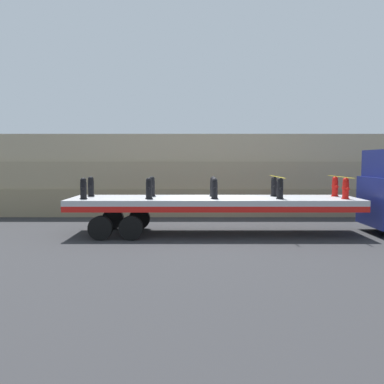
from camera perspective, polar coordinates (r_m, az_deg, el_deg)
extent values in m
plane|color=#2D2D30|center=(15.97, 3.06, -5.62)|extent=(120.00, 120.00, 0.00)
cube|color=gray|center=(21.98, 2.26, -1.14)|extent=(60.00, 3.00, 1.33)
cube|color=tan|center=(22.04, 2.26, 2.35)|extent=(60.00, 3.00, 1.33)
cube|color=tan|center=(22.19, 2.25, 5.81)|extent=(60.00, 3.00, 1.33)
cube|color=#B2B2B7|center=(15.80, 3.08, -1.11)|extent=(10.53, 2.57, 0.20)
cube|color=red|center=(14.59, 3.32, -2.34)|extent=(10.53, 0.08, 0.20)
cube|color=red|center=(17.06, 2.86, -1.38)|extent=(10.53, 0.08, 0.20)
cylinder|color=black|center=(14.87, -7.96, -4.77)|extent=(0.83, 0.30, 0.83)
cylinder|color=black|center=(17.18, -6.85, -3.54)|extent=(0.83, 0.30, 0.83)
cylinder|color=black|center=(15.05, -11.94, -4.71)|extent=(0.83, 0.30, 0.83)
cylinder|color=black|center=(17.34, -10.31, -3.51)|extent=(0.83, 0.30, 0.83)
cylinder|color=black|center=(15.69, -14.08, -0.85)|extent=(0.28, 0.28, 0.03)
cylinder|color=black|center=(15.67, -14.10, 0.21)|extent=(0.22, 0.22, 0.61)
sphere|color=black|center=(15.65, -14.13, 1.50)|extent=(0.21, 0.21, 0.21)
cylinder|color=black|center=(15.48, -14.28, 0.43)|extent=(0.10, 0.15, 0.10)
cylinder|color=black|center=(15.85, -13.94, 0.52)|extent=(0.10, 0.15, 0.10)
cylinder|color=black|center=(16.79, -13.14, -0.51)|extent=(0.28, 0.28, 0.03)
cylinder|color=black|center=(16.76, -13.15, 0.48)|extent=(0.22, 0.22, 0.61)
sphere|color=black|center=(16.75, -13.17, 1.69)|extent=(0.21, 0.21, 0.21)
cylinder|color=black|center=(16.58, -13.31, 0.69)|extent=(0.10, 0.15, 0.10)
cylinder|color=black|center=(16.94, -13.01, 0.77)|extent=(0.10, 0.15, 0.10)
cylinder|color=black|center=(15.29, -5.58, -0.87)|extent=(0.28, 0.28, 0.03)
cylinder|color=black|center=(15.26, -5.59, 0.21)|extent=(0.22, 0.22, 0.61)
sphere|color=black|center=(15.24, -5.60, 1.54)|extent=(0.21, 0.21, 0.21)
cylinder|color=black|center=(15.07, -5.66, 0.44)|extent=(0.10, 0.15, 0.10)
cylinder|color=black|center=(15.44, -5.52, 0.53)|extent=(0.10, 0.15, 0.10)
cylinder|color=black|center=(16.41, -5.18, -0.52)|extent=(0.28, 0.28, 0.03)
cylinder|color=black|center=(16.39, -5.19, 0.49)|extent=(0.22, 0.22, 0.61)
sphere|color=black|center=(16.37, -5.20, 1.73)|extent=(0.21, 0.21, 0.21)
cylinder|color=black|center=(16.19, -5.26, 0.71)|extent=(0.10, 0.15, 0.10)
cylinder|color=black|center=(16.57, -5.13, 0.79)|extent=(0.10, 0.15, 0.10)
cylinder|color=black|center=(15.23, 3.19, -0.88)|extent=(0.28, 0.28, 0.03)
cylinder|color=black|center=(15.21, 3.19, 0.21)|extent=(0.22, 0.22, 0.61)
sphere|color=black|center=(15.19, 3.20, 1.54)|extent=(0.21, 0.21, 0.21)
cylinder|color=black|center=(15.02, 3.23, 0.44)|extent=(0.10, 0.15, 0.10)
cylinder|color=black|center=(15.39, 3.16, 0.53)|extent=(0.10, 0.15, 0.10)
cylinder|color=black|center=(16.35, 2.98, -0.52)|extent=(0.28, 0.28, 0.03)
cylinder|color=black|center=(16.33, 2.98, 0.49)|extent=(0.22, 0.22, 0.61)
sphere|color=black|center=(16.31, 2.99, 1.73)|extent=(0.21, 0.21, 0.21)
cylinder|color=black|center=(16.14, 3.02, 0.71)|extent=(0.10, 0.15, 0.10)
cylinder|color=black|center=(16.52, 2.95, 0.79)|extent=(0.10, 0.15, 0.10)
cylinder|color=black|center=(15.53, 11.81, -0.86)|extent=(0.28, 0.28, 0.03)
cylinder|color=black|center=(15.51, 11.83, 0.20)|extent=(0.22, 0.22, 0.61)
sphere|color=black|center=(15.49, 11.85, 1.51)|extent=(0.21, 0.21, 0.21)
cylinder|color=black|center=(15.32, 11.98, 0.43)|extent=(0.10, 0.15, 0.10)
cylinder|color=black|center=(15.68, 11.70, 0.52)|extent=(0.10, 0.15, 0.10)
cylinder|color=black|center=(16.63, 11.03, -0.52)|extent=(0.28, 0.28, 0.03)
cylinder|color=black|center=(16.61, 11.04, 0.48)|extent=(0.22, 0.22, 0.61)
sphere|color=black|center=(16.59, 11.06, 1.70)|extent=(0.21, 0.21, 0.21)
cylinder|color=black|center=(16.42, 11.17, 0.69)|extent=(0.10, 0.15, 0.10)
cylinder|color=black|center=(16.79, 10.93, 0.77)|extent=(0.10, 0.15, 0.10)
cylinder|color=red|center=(16.16, 19.94, -0.83)|extent=(0.28, 0.28, 0.03)
cylinder|color=red|center=(16.14, 19.97, 0.20)|extent=(0.22, 0.22, 0.61)
sphere|color=red|center=(16.12, 20.00, 1.45)|extent=(0.21, 0.21, 0.21)
cylinder|color=red|center=(15.96, 20.20, 0.41)|extent=(0.10, 0.15, 0.10)
cylinder|color=red|center=(16.31, 19.75, 0.50)|extent=(0.10, 0.15, 0.10)
cylinder|color=red|center=(17.23, 18.67, -0.50)|extent=(0.28, 0.28, 0.03)
cylinder|color=red|center=(17.20, 18.70, 0.46)|extent=(0.22, 0.22, 0.61)
sphere|color=red|center=(17.19, 18.72, 1.64)|extent=(0.21, 0.21, 0.21)
cylinder|color=red|center=(17.02, 18.90, 0.67)|extent=(0.10, 0.15, 0.10)
cylinder|color=red|center=(17.38, 18.51, 0.75)|extent=(0.10, 0.15, 0.10)
cube|color=yellow|center=(16.03, 11.45, 2.01)|extent=(0.05, 2.77, 0.01)
cube|color=yellow|center=(16.65, 19.35, 1.93)|extent=(0.05, 2.77, 0.01)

